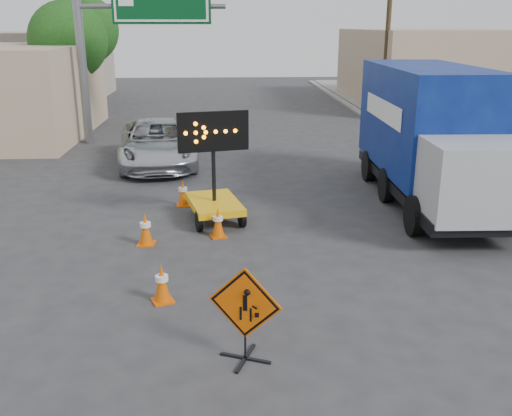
{
  "coord_description": "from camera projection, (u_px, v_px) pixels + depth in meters",
  "views": [
    {
      "loc": [
        -0.66,
        -6.75,
        4.89
      ],
      "look_at": [
        -0.07,
        3.63,
        1.54
      ],
      "focal_mm": 40.0,
      "sensor_mm": 36.0,
      "label": 1
    }
  ],
  "objects": [
    {
      "name": "storefront_left_far",
      "position": [
        12.0,
        66.0,
        38.78
      ],
      "size": [
        12.0,
        10.0,
        4.4
      ],
      "primitive_type": "cube",
      "color": "#A09485",
      "rests_on": "ground"
    },
    {
      "name": "building_right_far",
      "position": [
        436.0,
        67.0,
        36.45
      ],
      "size": [
        10.0,
        14.0,
        4.6
      ],
      "primitive_type": "cube",
      "color": "tan",
      "rests_on": "ground"
    },
    {
      "name": "cone_d",
      "position": [
        183.0,
        193.0,
        16.04
      ],
      "size": [
        0.41,
        0.41,
        0.75
      ],
      "rotation": [
        0.0,
        0.0,
        0.08
      ],
      "color": "#D75204",
      "rests_on": "ground"
    },
    {
      "name": "box_truck",
      "position": [
        430.0,
        143.0,
        16.0
      ],
      "size": [
        2.73,
        8.04,
        3.79
      ],
      "rotation": [
        0.0,
        0.0,
        -0.03
      ],
      "color": "black",
      "rests_on": "ground"
    },
    {
      "name": "utility_pole_far",
      "position": [
        388.0,
        29.0,
        29.75
      ],
      "size": [
        1.8,
        0.26,
        9.0
      ],
      "color": "#3F2D1B",
      "rests_on": "ground"
    },
    {
      "name": "cone_a",
      "position": [
        162.0,
        283.0,
        10.45
      ],
      "size": [
        0.49,
        0.49,
        0.74
      ],
      "rotation": [
        0.0,
        0.0,
        0.37
      ],
      "color": "#D75204",
      "rests_on": "ground"
    },
    {
      "name": "arrow_board",
      "position": [
        214.0,
        197.0,
        14.76
      ],
      "size": [
        1.78,
        2.23,
        2.86
      ],
      "rotation": [
        0.0,
        0.0,
        0.23
      ],
      "color": "#E6A90C",
      "rests_on": "ground"
    },
    {
      "name": "tree_left_near",
      "position": [
        68.0,
        41.0,
        27.15
      ],
      "size": [
        3.71,
        3.71,
        6.03
      ],
      "color": "#3F2D1B",
      "rests_on": "ground"
    },
    {
      "name": "sidewalk_right",
      "position": [
        479.0,
        151.0,
        22.7
      ],
      "size": [
        4.0,
        60.0,
        0.15
      ],
      "primitive_type": "cube",
      "color": "gray",
      "rests_on": "ground"
    },
    {
      "name": "curb_right",
      "position": [
        423.0,
        152.0,
        22.58
      ],
      "size": [
        0.4,
        60.0,
        0.12
      ],
      "primitive_type": "cube",
      "color": "gray",
      "rests_on": "ground"
    },
    {
      "name": "construction_sign",
      "position": [
        245.0,
        312.0,
        8.49
      ],
      "size": [
        1.08,
        0.78,
        1.53
      ],
      "rotation": [
        0.0,
        0.0,
        -0.38
      ],
      "color": "black",
      "rests_on": "ground"
    },
    {
      "name": "tree_left_far",
      "position": [
        85.0,
        30.0,
        34.56
      ],
      "size": [
        4.1,
        4.1,
        6.66
      ],
      "color": "#3F2D1B",
      "rests_on": "ground"
    },
    {
      "name": "highway_gantry",
      "position": [
        129.0,
        20.0,
        23.22
      ],
      "size": [
        6.18,
        0.38,
        6.9
      ],
      "color": "slate",
      "rests_on": "ground"
    },
    {
      "name": "pickup_truck",
      "position": [
        157.0,
        143.0,
        20.66
      ],
      "size": [
        3.37,
        6.05,
        1.6
      ],
      "primitive_type": "imported",
      "rotation": [
        0.0,
        0.0,
        0.13
      ],
      "color": "silver",
      "rests_on": "ground"
    },
    {
      "name": "cone_c",
      "position": [
        218.0,
        222.0,
        13.68
      ],
      "size": [
        0.46,
        0.46,
        0.73
      ],
      "rotation": [
        0.0,
        0.0,
        0.29
      ],
      "color": "#D75204",
      "rests_on": "ground"
    },
    {
      "name": "ground",
      "position": [
        276.0,
        392.0,
        7.95
      ],
      "size": [
        100.0,
        100.0,
        0.0
      ],
      "primitive_type": "plane",
      "color": "#2D2D30",
      "rests_on": "ground"
    },
    {
      "name": "cone_b",
      "position": [
        146.0,
        229.0,
        13.17
      ],
      "size": [
        0.44,
        0.44,
        0.78
      ],
      "rotation": [
        0.0,
        0.0,
        -0.12
      ],
      "color": "#D75204",
      "rests_on": "ground"
    }
  ]
}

